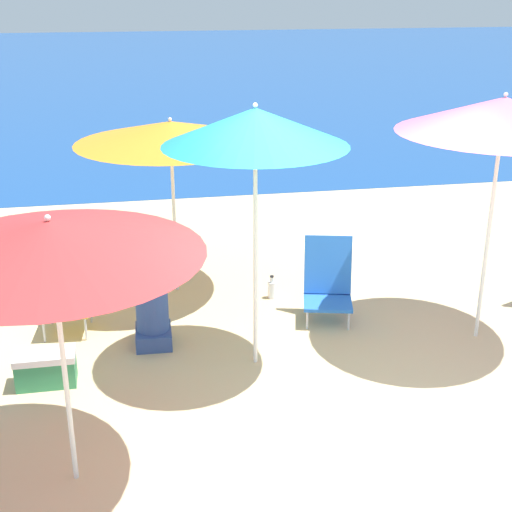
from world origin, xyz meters
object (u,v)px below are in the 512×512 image
at_px(beach_umbrella_red, 50,239).
at_px(cooler_box, 46,368).
at_px(beach_umbrella_orange, 171,132).
at_px(beach_chair_yellow, 67,290).
at_px(person_seated_near, 152,315).
at_px(water_bottle, 272,289).
at_px(beach_umbrella_pink, 503,115).
at_px(beach_umbrella_teal, 255,127).
at_px(beach_chair_blue, 328,281).

relative_size(beach_umbrella_red, cooler_box, 3.78).
height_order(beach_umbrella_orange, beach_chair_yellow, beach_umbrella_orange).
bearing_deg(cooler_box, beach_umbrella_red, -77.11).
bearing_deg(person_seated_near, water_bottle, 33.81).
bearing_deg(beach_umbrella_pink, beach_chair_yellow, 166.50).
xyz_separation_m(beach_chair_yellow, water_bottle, (2.16, 0.31, -0.30)).
distance_m(beach_umbrella_teal, beach_umbrella_red, 2.11).
distance_m(beach_umbrella_orange, cooler_box, 2.78).
bearing_deg(cooler_box, person_seated_near, 30.58).
bearing_deg(beach_chair_yellow, beach_umbrella_pink, -8.38).
relative_size(person_seated_near, water_bottle, 2.90).
distance_m(beach_umbrella_pink, beach_umbrella_teal, 2.25).
height_order(beach_umbrella_pink, beach_umbrella_teal, beach_umbrella_pink).
bearing_deg(beach_chair_blue, person_seated_near, -157.17).
distance_m(beach_umbrella_pink, beach_umbrella_red, 4.10).
relative_size(beach_umbrella_teal, person_seated_near, 3.08).
bearing_deg(beach_chair_yellow, beach_umbrella_teal, -26.39).
bearing_deg(beach_chair_yellow, water_bottle, 13.23).
distance_m(beach_umbrella_orange, water_bottle, 2.02).
bearing_deg(cooler_box, beach_chair_blue, 17.20).
bearing_deg(beach_umbrella_teal, beach_umbrella_orange, 107.76).
xyz_separation_m(beach_umbrella_teal, beach_umbrella_orange, (-0.57, 1.79, -0.37)).
bearing_deg(beach_umbrella_pink, beach_umbrella_orange, 149.09).
relative_size(person_seated_near, cooler_box, 1.49).
bearing_deg(person_seated_near, beach_umbrella_teal, -28.30).
distance_m(beach_umbrella_pink, beach_umbrella_orange, 3.31).
xyz_separation_m(beach_umbrella_red, cooler_box, (-0.31, 1.34, -1.65)).
height_order(beach_umbrella_pink, beach_umbrella_orange, beach_umbrella_pink).
xyz_separation_m(beach_umbrella_pink, beach_umbrella_teal, (-2.25, -0.10, -0.01)).
height_order(beach_umbrella_orange, person_seated_near, beach_umbrella_orange).
bearing_deg(cooler_box, beach_umbrella_teal, 1.23).
bearing_deg(water_bottle, person_seated_near, -148.00).
bearing_deg(beach_umbrella_orange, beach_umbrella_pink, -30.91).
relative_size(beach_umbrella_orange, person_seated_near, 2.64).
xyz_separation_m(beach_umbrella_orange, beach_chair_yellow, (-1.15, -0.74, -1.40)).
height_order(person_seated_near, cooler_box, person_seated_near).
relative_size(beach_umbrella_orange, cooler_box, 3.92).
bearing_deg(beach_chair_yellow, cooler_box, -92.06).
relative_size(beach_umbrella_teal, cooler_box, 4.58).
xyz_separation_m(beach_umbrella_red, person_seated_near, (0.65, 1.90, -1.50)).
distance_m(beach_umbrella_teal, beach_chair_yellow, 2.69).
bearing_deg(water_bottle, beach_chair_yellow, -171.90).
relative_size(beach_chair_blue, cooler_box, 1.62).
bearing_deg(beach_umbrella_red, water_bottle, 54.01).
bearing_deg(beach_umbrella_red, beach_umbrella_orange, 72.83).
relative_size(water_bottle, cooler_box, 0.51).
bearing_deg(person_seated_near, beach_chair_yellow, 148.78).
bearing_deg(beach_chair_blue, beach_chair_yellow, -171.49).
relative_size(beach_umbrella_red, person_seated_near, 2.54).
xyz_separation_m(beach_chair_blue, person_seated_near, (-1.82, -0.29, -0.09)).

